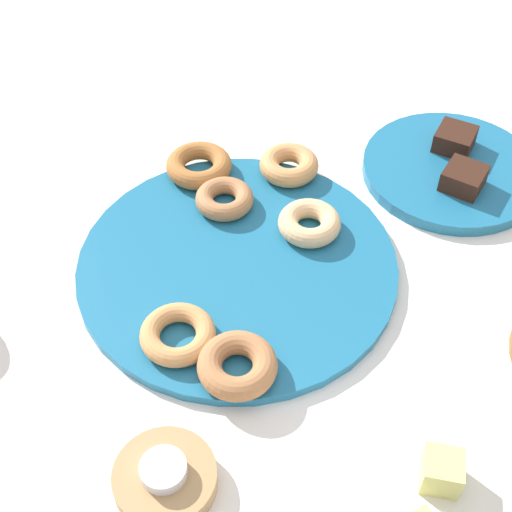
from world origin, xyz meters
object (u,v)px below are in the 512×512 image
Objects in this scene: brownie_near at (455,139)px; candle_holder at (165,479)px; cake_plate at (451,170)px; donut_0 at (309,223)px; brownie_far at (464,178)px; tealight at (163,470)px; donut_1 at (224,199)px; donut_2 at (289,165)px; melon_chunk_left at (442,471)px; donut_3 at (178,334)px; donut_plate at (237,265)px; donut_4 at (237,365)px; donut_5 at (199,165)px.

brownie_near reaches higher than candle_holder.
cake_plate is 0.60m from candle_holder.
donut_0 is 0.23m from brownie_far.
brownie_near is 0.63m from tealight.
donut_2 is (-0.11, 0.03, 0.00)m from donut_1.
donut_2 is at bearing 166.16° from donut_1.
donut_2 is at bearing -126.44° from melon_chunk_left.
donut_plate is at bearing -169.31° from donut_3.
donut_2 is 0.49m from melon_chunk_left.
donut_plate is 3.89× the size of candle_holder.
donut_4 is at bearing 43.38° from donut_1.
brownie_far is (-0.43, 0.05, 0.01)m from donut_4.
brownie_far is at bearing 163.47° from donut_3.
brownie_far reaches higher than donut_plate.
brownie_near is at bearing 171.12° from donut_3.
cake_plate is 6.98× the size of melon_chunk_left.
donut_1 is 1.46× the size of brownie_near.
donut_5 is 1.98× the size of tealight.
donut_4 is 0.24m from melon_chunk_left.
donut_0 is at bearing 91.00° from donut_5.
melon_chunk_left is at bearing 24.36° from brownie_far.
brownie_far is 1.49× the size of melon_chunk_left.
donut_0 is at bearing 105.68° from donut_1.
brownie_near is at bearing -177.82° from tealight.
donut_0 and donut_5 have the same top height.
cake_plate is (-0.46, 0.02, -0.02)m from donut_4.
donut_1 is at bearing -136.62° from donut_4.
donut_plate is at bearing 49.16° from donut_1.
donut_3 is 0.51m from brownie_near.
donut_1 is 0.27m from donut_4.
brownie_near is at bearing 140.74° from donut_2.
donut_5 is 0.89× the size of candle_holder.
brownie_near reaches higher than donut_1.
brownie_far is (-0.23, 0.23, 0.01)m from donut_1.
donut_plate is 4.92× the size of donut_0.
donut_0 is 0.89× the size of donut_5.
candle_holder is at bearing 25.75° from donut_plate.
donut_1 is 0.33m from cake_plate.
donut_0 is 1.04× the size of donut_1.
brownie_far is (-0.43, 0.13, 0.01)m from donut_3.
melon_chunk_left reaches higher than donut_1.
donut_3 is 0.32m from melon_chunk_left.
donut_3 is at bearing -8.88° from brownie_near.
donut_4 reaches higher than donut_plate.
donut_5 is at bearing -131.23° from donut_4.
donut_2 reaches higher than candle_holder.
donut_0 is 0.93× the size of donut_4.
candle_holder is at bearing 2.18° from brownie_near.
donut_0 is 0.24m from donut_3.
donut_plate is at bearing -20.47° from cake_plate.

